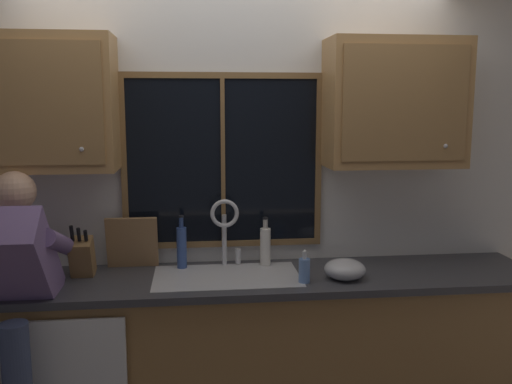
{
  "coord_description": "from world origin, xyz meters",
  "views": [
    {
      "loc": [
        -0.23,
        -3.24,
        1.86
      ],
      "look_at": [
        0.1,
        -0.3,
        1.39
      ],
      "focal_mm": 38.99,
      "sensor_mm": 36.0,
      "label": 1
    }
  ],
  "objects_px": {
    "person_standing": "(5,297)",
    "mixing_bowl": "(345,269)",
    "bottle_tall_clear": "(265,245)",
    "knife_block": "(82,257)",
    "soap_dispenser": "(304,270)",
    "cutting_board": "(132,243)",
    "bottle_green_glass": "(182,246)"
  },
  "relations": [
    {
      "from": "cutting_board",
      "to": "knife_block",
      "type": "bearing_deg",
      "value": -151.73
    },
    {
      "from": "person_standing",
      "to": "bottle_green_glass",
      "type": "height_order",
      "value": "person_standing"
    },
    {
      "from": "knife_block",
      "to": "mixing_bowl",
      "type": "relative_size",
      "value": 1.43
    },
    {
      "from": "person_standing",
      "to": "bottle_tall_clear",
      "type": "xyz_separation_m",
      "value": [
        1.31,
        0.48,
        0.09
      ]
    },
    {
      "from": "soap_dispenser",
      "to": "bottle_green_glass",
      "type": "bearing_deg",
      "value": 152.57
    },
    {
      "from": "cutting_board",
      "to": "soap_dispenser",
      "type": "relative_size",
      "value": 1.69
    },
    {
      "from": "soap_dispenser",
      "to": "bottle_green_glass",
      "type": "distance_m",
      "value": 0.73
    },
    {
      "from": "bottle_tall_clear",
      "to": "soap_dispenser",
      "type": "bearing_deg",
      "value": -64.11
    },
    {
      "from": "knife_block",
      "to": "mixing_bowl",
      "type": "xyz_separation_m",
      "value": [
        1.42,
        -0.19,
        -0.06
      ]
    },
    {
      "from": "knife_block",
      "to": "bottle_tall_clear",
      "type": "height_order",
      "value": "knife_block"
    },
    {
      "from": "person_standing",
      "to": "knife_block",
      "type": "bearing_deg",
      "value": 52.22
    },
    {
      "from": "mixing_bowl",
      "to": "cutting_board",
      "type": "bearing_deg",
      "value": 164.26
    },
    {
      "from": "knife_block",
      "to": "cutting_board",
      "type": "xyz_separation_m",
      "value": [
        0.26,
        0.14,
        0.04
      ]
    },
    {
      "from": "person_standing",
      "to": "mixing_bowl",
      "type": "height_order",
      "value": "person_standing"
    },
    {
      "from": "soap_dispenser",
      "to": "knife_block",
      "type": "bearing_deg",
      "value": 168.84
    },
    {
      "from": "person_standing",
      "to": "cutting_board",
      "type": "relative_size",
      "value": 4.98
    },
    {
      "from": "knife_block",
      "to": "person_standing",
      "type": "bearing_deg",
      "value": -127.78
    },
    {
      "from": "person_standing",
      "to": "knife_block",
      "type": "distance_m",
      "value": 0.48
    },
    {
      "from": "person_standing",
      "to": "bottle_tall_clear",
      "type": "height_order",
      "value": "person_standing"
    },
    {
      "from": "person_standing",
      "to": "soap_dispenser",
      "type": "bearing_deg",
      "value": 5.47
    },
    {
      "from": "cutting_board",
      "to": "soap_dispenser",
      "type": "height_order",
      "value": "cutting_board"
    },
    {
      "from": "person_standing",
      "to": "bottle_green_glass",
      "type": "bearing_deg",
      "value": 30.0
    },
    {
      "from": "knife_block",
      "to": "bottle_green_glass",
      "type": "relative_size",
      "value": 1.04
    },
    {
      "from": "bottle_tall_clear",
      "to": "knife_block",
      "type": "bearing_deg",
      "value": -174.17
    },
    {
      "from": "bottle_green_glass",
      "to": "bottle_tall_clear",
      "type": "relative_size",
      "value": 1.08
    },
    {
      "from": "person_standing",
      "to": "bottle_tall_clear",
      "type": "bearing_deg",
      "value": 20.08
    },
    {
      "from": "knife_block",
      "to": "bottle_tall_clear",
      "type": "distance_m",
      "value": 1.03
    },
    {
      "from": "cutting_board",
      "to": "bottle_green_glass",
      "type": "bearing_deg",
      "value": -6.99
    },
    {
      "from": "knife_block",
      "to": "soap_dispenser",
      "type": "xyz_separation_m",
      "value": [
        1.19,
        -0.23,
        -0.04
      ]
    },
    {
      "from": "person_standing",
      "to": "bottle_tall_clear",
      "type": "relative_size",
      "value": 5.29
    },
    {
      "from": "person_standing",
      "to": "knife_block",
      "type": "height_order",
      "value": "person_standing"
    },
    {
      "from": "cutting_board",
      "to": "mixing_bowl",
      "type": "relative_size",
      "value": 1.36
    }
  ]
}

